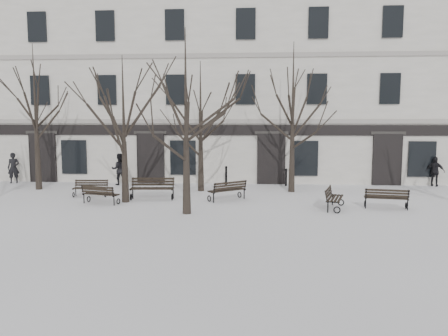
# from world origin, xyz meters

# --- Properties ---
(ground) EXTENTS (100.00, 100.00, 0.00)m
(ground) POSITION_xyz_m (0.00, 0.00, 0.00)
(ground) COLOR white
(ground) RESTS_ON ground
(building) EXTENTS (40.40, 10.20, 11.40)m
(building) POSITION_xyz_m (0.00, 12.96, 5.52)
(building) COLOR silver
(building) RESTS_ON ground
(tree_1) EXTENTS (4.54, 4.54, 6.49)m
(tree_1) POSITION_xyz_m (-3.25, 1.93, 4.05)
(tree_1) COLOR black
(tree_1) RESTS_ON ground
(tree_2) EXTENTS (5.02, 5.02, 7.17)m
(tree_2) POSITION_xyz_m (-0.13, -0.28, 4.48)
(tree_2) COLOR black
(tree_2) RESTS_ON ground
(tree_4) EXTENTS (5.32, 5.32, 7.59)m
(tree_4) POSITION_xyz_m (-8.92, 5.19, 4.75)
(tree_4) COLOR black
(tree_4) RESTS_ON ground
(tree_5) EXTENTS (4.65, 4.65, 6.65)m
(tree_5) POSITION_xyz_m (-0.23, 5.26, 4.15)
(tree_5) COLOR black
(tree_5) RESTS_ON ground
(tree_6) EXTENTS (5.29, 5.29, 7.56)m
(tree_6) POSITION_xyz_m (4.45, 5.28, 4.73)
(tree_6) COLOR black
(tree_6) RESTS_ON ground
(bench_0) EXTENTS (1.64, 0.69, 0.81)m
(bench_0) POSITION_xyz_m (-5.35, 3.23, 0.44)
(bench_0) COLOR black
(bench_0) RESTS_ON ground
(bench_1) EXTENTS (1.73, 1.02, 0.83)m
(bench_1) POSITION_xyz_m (-4.24, 1.43, 0.45)
(bench_1) COLOR black
(bench_1) RESTS_ON ground
(bench_2) EXTENTS (1.81, 0.91, 0.87)m
(bench_2) POSITION_xyz_m (8.01, 1.19, 0.47)
(bench_2) COLOR black
(bench_2) RESTS_ON ground
(bench_3) EXTENTS (2.05, 0.86, 1.01)m
(bench_3) POSITION_xyz_m (-2.20, 2.70, 0.55)
(bench_3) COLOR black
(bench_3) RESTS_ON ground
(bench_4) EXTENTS (1.79, 1.62, 0.91)m
(bench_4) POSITION_xyz_m (1.32, 2.65, 0.50)
(bench_4) COLOR black
(bench_4) RESTS_ON ground
(bench_5) EXTENTS (1.10, 1.87, 0.89)m
(bench_5) POSITION_xyz_m (5.81, 1.03, 0.49)
(bench_5) COLOR black
(bench_5) RESTS_ON ground
(bollard_a) EXTENTS (0.14, 0.14, 1.12)m
(bollard_a) POSITION_xyz_m (0.96, 7.13, 0.60)
(bollard_a) COLOR black
(bollard_a) RESTS_ON ground
(bollard_b) EXTENTS (0.13, 0.13, 0.98)m
(bollard_b) POSITION_xyz_m (4.32, 7.28, 0.53)
(bollard_b) COLOR black
(bollard_b) RESTS_ON ground
(pedestrian_a) EXTENTS (0.75, 0.61, 1.79)m
(pedestrian_a) POSITION_xyz_m (-11.50, 7.32, 0.00)
(pedestrian_a) COLOR black
(pedestrian_a) RESTS_ON ground
(pedestrian_b) EXTENTS (1.04, 0.91, 1.79)m
(pedestrian_b) POSITION_xyz_m (-5.12, 7.05, 0.00)
(pedestrian_b) COLOR black
(pedestrian_b) RESTS_ON ground
(pedestrian_c) EXTENTS (1.04, 0.84, 1.66)m
(pedestrian_c) POSITION_xyz_m (12.55, 7.66, 0.00)
(pedestrian_c) COLOR black
(pedestrian_c) RESTS_ON ground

